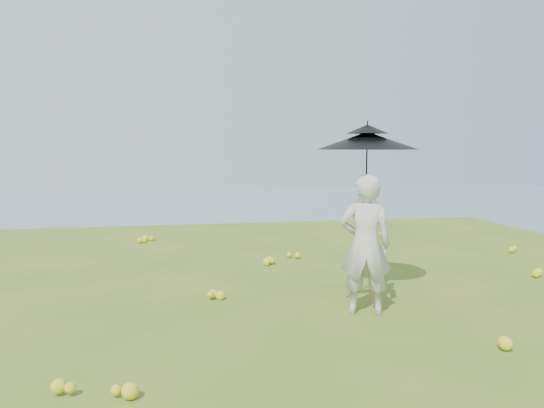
{
  "coord_description": "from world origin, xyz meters",
  "views": [
    {
      "loc": [
        -1.67,
        -6.96,
        2.01
      ],
      "look_at": [
        0.1,
        1.97,
        1.04
      ],
      "focal_mm": 35.0,
      "sensor_mm": 36.0,
      "label": 1
    }
  ],
  "objects": [
    {
      "name": "bay_water",
      "position": [
        0.0,
        240.0,
        -34.0
      ],
      "size": [
        700.0,
        700.0,
        0.0
      ],
      "primitive_type": "plane",
      "color": "slate",
      "rests_on": "ground"
    },
    {
      "name": "painter",
      "position": [
        0.65,
        -1.03,
        0.85
      ],
      "size": [
        0.71,
        0.57,
        1.7
      ],
      "primitive_type": "imported",
      "rotation": [
        0.0,
        0.0,
        2.84
      ],
      "color": "beige",
      "rests_on": "ground"
    },
    {
      "name": "slope_trees",
      "position": [
        0.0,
        35.0,
        -15.0
      ],
      "size": [
        110.0,
        50.0,
        6.0
      ],
      "primitive_type": null,
      "color": "#184715",
      "rests_on": "forest_slope"
    },
    {
      "name": "field_easel",
      "position": [
        0.88,
        -0.46,
        0.71
      ],
      "size": [
        0.67,
        0.67,
        1.42
      ],
      "primitive_type": null,
      "rotation": [
        0.0,
        0.0,
        -0.29
      ],
      "color": "#A36E44",
      "rests_on": "ground"
    },
    {
      "name": "ground",
      "position": [
        0.0,
        0.0,
        0.0
      ],
      "size": [
        14.0,
        14.0,
        0.0
      ],
      "primitive_type": "plane",
      "color": "#467722",
      "rests_on": "ground"
    },
    {
      "name": "wildflowers",
      "position": [
        0.0,
        0.25,
        0.06
      ],
      "size": [
        10.0,
        10.5,
        0.12
      ],
      "primitive_type": null,
      "color": "yellow",
      "rests_on": "ground"
    },
    {
      "name": "moored_boats",
      "position": [
        -12.5,
        161.0,
        -33.65
      ],
      "size": [
        140.0,
        140.0,
        0.7
      ],
      "primitive_type": null,
      "color": "white",
      "rests_on": "bay_water"
    },
    {
      "name": "shoreline_tier",
      "position": [
        0.0,
        75.0,
        -36.0
      ],
      "size": [
        170.0,
        28.0,
        8.0
      ],
      "primitive_type": "cube",
      "color": "gray",
      "rests_on": "bay_water"
    },
    {
      "name": "harbor_town",
      "position": [
        0.0,
        75.0,
        -29.5
      ],
      "size": [
        110.0,
        22.0,
        5.0
      ],
      "primitive_type": null,
      "color": "silver",
      "rests_on": "shoreline_tier"
    },
    {
      "name": "painter_cap",
      "position": [
        0.65,
        -1.03,
        1.65
      ],
      "size": [
        0.23,
        0.26,
        0.1
      ],
      "primitive_type": null,
      "rotation": [
        0.0,
        0.0,
        -0.27
      ],
      "color": "#DE7A7D",
      "rests_on": "painter"
    },
    {
      "name": "sun_umbrella",
      "position": [
        0.88,
        -0.43,
        1.76
      ],
      "size": [
        1.59,
        1.59,
        1.18
      ],
      "primitive_type": null,
      "rotation": [
        0.0,
        0.0,
        -0.24
      ],
      "color": "black",
      "rests_on": "field_easel"
    }
  ]
}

